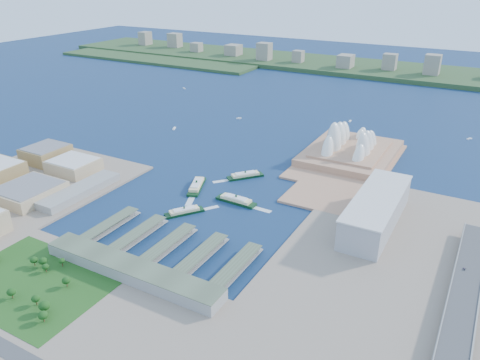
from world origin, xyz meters
The scene contains 23 objects.
ground centered at (0.00, 0.00, 0.00)m, with size 3000.00×3000.00×0.00m, color #0F2549.
south_land centered at (0.00, -210.00, 1.50)m, with size 720.00×180.00×3.00m, color gray.
east_land centered at (240.00, -50.00, 1.50)m, with size 240.00×500.00×3.00m, color gray.
peninsula centered at (107.50, 260.00, 1.50)m, with size 135.00×220.00×3.00m, color tan.
far_shore centered at (0.00, 980.00, 6.00)m, with size 2200.00×260.00×12.00m, color #2D4926.
opera_house centered at (105.00, 280.00, 32.00)m, with size 134.00×180.00×58.00m, color white, non-canonical shape.
toaster_building centered at (195.00, 80.00, 20.50)m, with size 45.00×155.00×35.00m, color #97979C.
expressway centered at (300.00, -60.00, 8.93)m, with size 26.00×340.00×11.85m, color gray, non-canonical shape.
west_buildings centered at (-250.00, -70.00, 16.50)m, with size 200.00×280.00×27.00m, color olive, non-canonical shape.
ferry_wharves centered at (14.00, -75.00, 4.65)m, with size 184.00×90.00×9.30m, color #4B5842, non-canonical shape.
terminal_building centered at (15.00, -135.00, 9.00)m, with size 200.00×28.00×12.00m, color gray.
park centered at (-60.00, -190.00, 11.00)m, with size 150.00×110.00×16.00m, color #194714, non-canonical shape.
far_skyline centered at (0.00, 960.00, 39.50)m, with size 1900.00×140.00×55.00m, color gray, non-canonical shape.
ferry_a centered at (-44.97, 65.73, 5.50)m, with size 14.80×58.13×10.99m, color black, non-canonical shape.
ferry_b centered at (-3.39, 129.01, 5.00)m, with size 13.46×52.90×10.00m, color black, non-canonical shape.
ferry_c centered at (-16.99, -2.76, 4.61)m, with size 12.42×48.80×9.23m, color black, non-canonical shape.
ferry_d centered at (23.70, 54.31, 5.18)m, with size 13.94×54.76×10.35m, color black, non-canonical shape.
boat_a centered at (-226.05, 258.67, 1.49)m, with size 3.87×15.49×2.99m, color white, non-canonical shape.
boat_b centered at (-151.30, 373.85, 1.36)m, with size 3.54×10.11×2.73m, color white, non-canonical shape.
boat_c centered at (262.83, 465.77, 1.27)m, with size 3.28×11.26×2.53m, color white, non-canonical shape.
boat_d centered at (-395.38, 529.63, 1.16)m, with size 3.02×13.79×2.33m, color white, non-canonical shape.
boat_e centered at (48.07, 464.89, 1.38)m, with size 3.58×11.25×2.76m, color white, non-canonical shape.
car_c centered at (296.00, 14.55, 15.54)m, with size 1.92×4.73×1.37m, color slate.
Camera 1 is at (289.46, -411.29, 276.19)m, focal length 35.00 mm.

